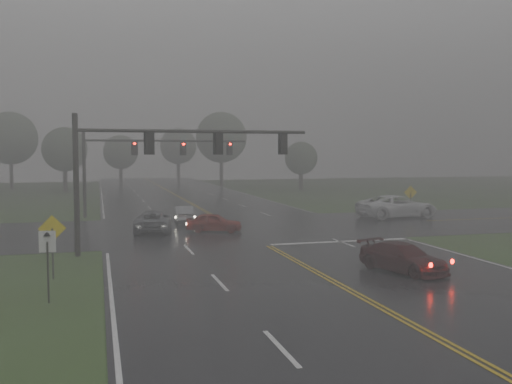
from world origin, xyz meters
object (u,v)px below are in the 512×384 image
object	(u,v)px
pickup_white	(397,218)
signal_gantry_near	(151,156)
sedan_silver	(184,223)
sedan_maroon	(403,272)
car_grey	(153,232)
sedan_red	(214,232)
signal_gantry_far	(137,156)

from	to	relation	value
pickup_white	signal_gantry_near	distance (m)	23.66
sedan_silver	signal_gantry_near	bearing A→B (deg)	78.47
sedan_maroon	car_grey	size ratio (longest dim) A/B	0.86
sedan_maroon	pickup_white	bearing A→B (deg)	42.97
sedan_red	signal_gantry_far	distance (m)	12.62
pickup_white	sedan_maroon	bearing A→B (deg)	147.39
sedan_maroon	car_grey	distance (m)	18.47
sedan_red	signal_gantry_near	bearing A→B (deg)	163.28
sedan_maroon	sedan_silver	size ratio (longest dim) A/B	1.14
pickup_white	signal_gantry_far	world-z (taller)	signal_gantry_far
sedan_maroon	sedan_silver	xyz separation A→B (m)	(-6.73, 20.16, 0.00)
signal_gantry_near	signal_gantry_far	distance (m)	17.56
sedan_silver	car_grey	world-z (taller)	car_grey
signal_gantry_near	signal_gantry_far	size ratio (longest dim) A/B	0.92
sedan_silver	pickup_white	bearing A→B (deg)	179.32
sedan_red	car_grey	bearing A→B (deg)	89.37
signal_gantry_near	signal_gantry_far	world-z (taller)	signal_gantry_near
pickup_white	sedan_red	bearing A→B (deg)	100.71
sedan_silver	car_grey	distance (m)	4.97
sedan_red	sedan_maroon	bearing A→B (deg)	-141.59
sedan_red	car_grey	size ratio (longest dim) A/B	0.73
car_grey	pickup_white	distance (m)	19.82
sedan_red	signal_gantry_near	world-z (taller)	signal_gantry_near
signal_gantry_far	sedan_red	bearing A→B (deg)	-68.80
pickup_white	signal_gantry_far	xyz separation A→B (m)	(-19.97, 6.71, 4.97)
pickup_white	signal_gantry_far	bearing A→B (deg)	67.53
sedan_red	pickup_white	xyz separation A→B (m)	(15.77, 4.11, 0.00)
sedan_maroon	signal_gantry_near	distance (m)	13.81
sedan_maroon	car_grey	bearing A→B (deg)	102.09
sedan_maroon	signal_gantry_far	distance (m)	27.70
car_grey	signal_gantry_near	xyz separation A→B (m)	(-0.79, -8.02, 5.05)
sedan_silver	signal_gantry_near	world-z (taller)	signal_gantry_near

